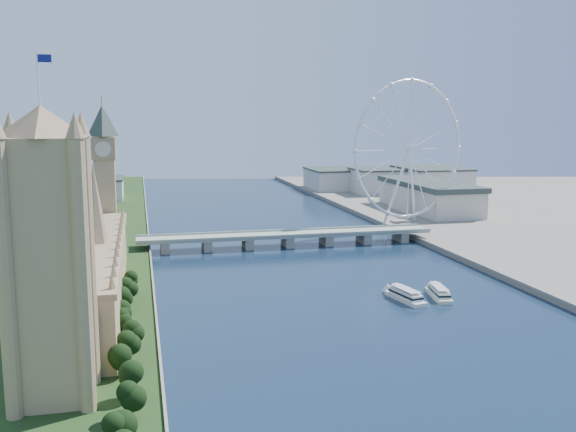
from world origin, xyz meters
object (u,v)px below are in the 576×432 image
object	(u,v)px
victoria_tower	(48,247)
london_eye	(409,150)
tour_boat_near	(405,301)
tour_boat_far	(439,298)

from	to	relation	value
victoria_tower	london_eye	world-z (taller)	london_eye
victoria_tower	london_eye	xyz separation A→B (m)	(254.98, 300.08, 13.03)
victoria_tower	tour_boat_near	bearing A→B (deg)	29.10
victoria_tower	london_eye	size ratio (longest dim) A/B	0.90
london_eye	tour_boat_near	world-z (taller)	london_eye
london_eye	tour_boat_far	size ratio (longest dim) A/B	4.12
london_eye	tour_boat_near	xyz separation A→B (m)	(-92.08, -209.40, -67.52)
tour_boat_near	victoria_tower	bearing A→B (deg)	-161.26
london_eye	tour_boat_far	distance (m)	230.62
victoria_tower	tour_boat_far	bearing A→B (deg)	26.72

